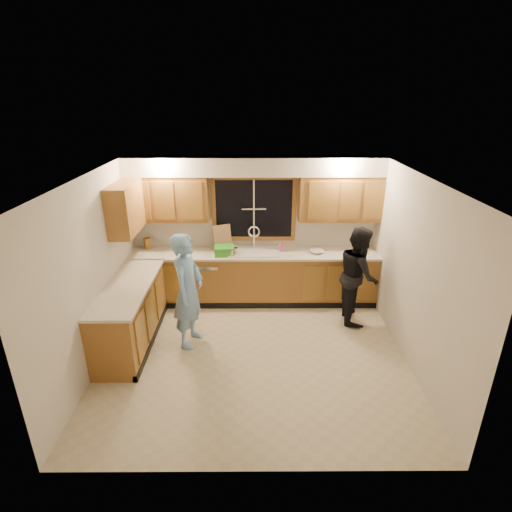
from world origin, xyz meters
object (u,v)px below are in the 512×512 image
(man, at_px, (188,291))
(woman, at_px, (358,275))
(sink, at_px, (254,255))
(stove, at_px, (118,336))
(bowl, at_px, (317,252))
(knife_block, at_px, (148,243))
(soap_bottle, at_px, (281,247))
(dishwasher, at_px, (206,280))
(dish_crate, at_px, (224,250))

(man, distance_m, woman, 2.66)
(sink, height_order, man, man)
(stove, xyz_separation_m, bowl, (2.87, 1.78, 0.50))
(knife_block, xyz_separation_m, soap_bottle, (2.31, -0.13, -0.01))
(dishwasher, relative_size, man, 0.48)
(knife_block, bearing_deg, sink, -39.19)
(dish_crate, bearing_deg, knife_block, 168.54)
(sink, xyz_separation_m, man, (-0.93, -1.30, -0.02))
(woman, height_order, bowl, woman)
(dishwasher, relative_size, bowl, 3.74)
(stove, height_order, soap_bottle, soap_bottle)
(woman, height_order, soap_bottle, woman)
(man, bearing_deg, woman, -61.74)
(stove, distance_m, soap_bottle, 2.98)
(sink, xyz_separation_m, dish_crate, (-0.50, -0.10, 0.13))
(sink, relative_size, dish_crate, 2.67)
(woman, distance_m, dish_crate, 2.22)
(soap_bottle, height_order, bowl, soap_bottle)
(knife_block, distance_m, soap_bottle, 2.31)
(sink, xyz_separation_m, knife_block, (-1.84, 0.17, 0.15))
(soap_bottle, bearing_deg, dish_crate, -171.69)
(knife_block, distance_m, dish_crate, 1.37)
(dishwasher, xyz_separation_m, soap_bottle, (1.31, 0.05, 0.59))
(stove, height_order, knife_block, knife_block)
(sink, bearing_deg, dishwasher, -179.01)
(sink, distance_m, dish_crate, 0.53)
(soap_bottle, xyz_separation_m, bowl, (0.61, -0.09, -0.06))
(dishwasher, bearing_deg, soap_bottle, 2.31)
(dishwasher, height_order, dish_crate, dish_crate)
(sink, bearing_deg, dish_crate, -168.43)
(sink, relative_size, soap_bottle, 5.11)
(woman, xyz_separation_m, bowl, (-0.57, 0.58, 0.16))
(man, xyz_separation_m, bowl, (2.00, 1.25, 0.10))
(stove, distance_m, dish_crate, 2.22)
(knife_block, height_order, bowl, knife_block)
(sink, xyz_separation_m, woman, (1.64, -0.63, -0.08))
(dishwasher, bearing_deg, knife_block, 169.51)
(bowl, bearing_deg, man, -148.05)
(bowl, bearing_deg, dish_crate, -178.02)
(knife_block, bearing_deg, bowl, -38.22)
(knife_block, distance_m, bowl, 2.92)
(man, distance_m, bowl, 2.36)
(stove, relative_size, bowl, 4.11)
(woman, relative_size, knife_block, 8.04)
(knife_block, height_order, soap_bottle, knife_block)
(sink, height_order, soap_bottle, sink)
(knife_block, xyz_separation_m, dish_crate, (1.34, -0.27, -0.02))
(woman, bearing_deg, knife_block, 80.44)
(stove, relative_size, knife_block, 4.63)
(woman, bearing_deg, stove, 112.51)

